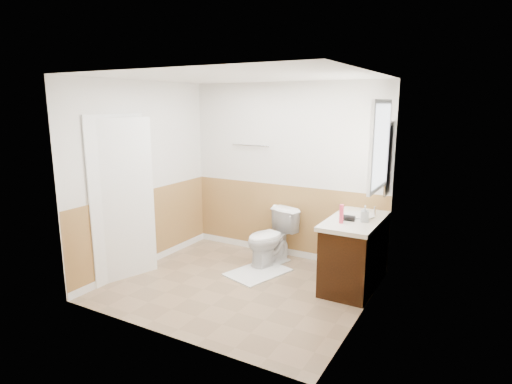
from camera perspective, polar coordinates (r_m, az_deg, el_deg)
The scene contains 32 objects.
floor at distance 5.31m, azimuth -2.32°, elevation -12.63°, with size 3.00×3.00×0.00m, color #8C7051.
ceiling at distance 4.84m, azimuth -2.57°, elevation 15.42°, with size 3.00×3.00×0.00m, color white.
wall_back at distance 6.05m, azimuth 4.04°, elevation 2.82°, with size 3.00×3.00×0.00m, color silver.
wall_front at distance 3.90m, azimuth -12.51°, elevation -2.53°, with size 3.00×3.00×0.00m, color silver.
wall_left at distance 5.84m, azimuth -15.08°, elevation 2.11°, with size 3.00×3.00×0.00m, color silver.
wall_right at distance 4.34m, azimuth 14.67°, elevation -1.17°, with size 3.00×3.00×0.00m, color silver.
wainscot_back at distance 6.20m, azimuth 3.89°, elevation -4.05°, with size 3.00×3.00×0.00m, color #9F743F.
wainscot_front at distance 4.16m, azimuth -11.93°, elevation -12.55°, with size 3.00×3.00×0.00m, color #9F743F.
wainscot_left at distance 6.00m, azimuth -14.61°, elevation -4.98°, with size 2.60×2.60×0.00m, color #9F743F.
wainscot_right at distance 4.57m, azimuth 14.02°, elevation -10.36°, with size 2.60×2.60×0.00m, color #9F743F.
toilet at distance 5.85m, azimuth 2.02°, elevation -6.23°, with size 0.43×0.75×0.77m, color white.
bath_mat at distance 5.67m, azimuth 0.26°, elevation -10.83°, with size 0.55×0.80×0.02m, color white.
vanity_cabinet at distance 5.32m, azimuth 13.17°, elevation -8.24°, with size 0.55×1.10×0.80m, color black.
vanity_knob_left at distance 5.26m, azimuth 9.79°, elevation -6.58°, with size 0.03×0.03×0.03m, color silver.
vanity_knob_right at distance 5.44m, azimuth 10.50°, elevation -5.98°, with size 0.03×0.03×0.03m, color silver.
countertop at distance 5.19m, azimuth 13.29°, elevation -3.81°, with size 0.60×1.15×0.05m, color silver.
sink_basin at distance 5.32m, azimuth 13.86°, elevation -3.07°, with size 0.36×0.36×0.02m, color silver.
faucet at distance 5.26m, azimuth 15.78°, elevation -2.66°, with size 0.02×0.02×0.14m, color silver.
lotion_bottle at distance 4.93m, azimuth 11.50°, elevation -2.93°, with size 0.05×0.05×0.22m, color #DD3955.
soap_dispenser at distance 5.06m, azimuth 14.54°, elevation -2.87°, with size 0.09×0.09×0.19m, color #9CA8B0.
hair_dryer_body at distance 5.07m, azimuth 12.48°, elevation -3.46°, with size 0.07×0.07×0.14m, color black.
hair_dryer_handle at distance 5.09m, azimuth 12.18°, elevation -3.71°, with size 0.03×0.03×0.07m, color black.
mirror_panel at distance 5.35m, azimuth 17.62°, elevation 4.35°, with size 0.02×0.35×0.90m, color silver.
window_frame at distance 4.83m, azimuth 16.44°, elevation 6.05°, with size 0.04×0.80×1.00m, color white.
window_glass at distance 4.83m, azimuth 16.62°, elevation 6.03°, with size 0.01×0.70×0.90m, color white.
door at distance 5.50m, azimuth -17.46°, elevation -1.06°, with size 0.05×0.80×2.04m, color white.
door_frame at distance 5.56m, azimuth -18.01°, elevation -0.87°, with size 0.02×0.92×2.10m, color white.
door_knob at distance 5.70m, azimuth -14.60°, elevation -1.17°, with size 0.06×0.06×0.06m, color silver.
towel_bar at distance 6.21m, azimuth -0.74°, elevation 6.34°, with size 0.02×0.02×0.62m, color silver.
tp_holder_bar at distance 6.14m, azimuth 2.84°, elevation -2.27°, with size 0.02×0.02×0.14m, color silver.
tp_roll at distance 6.14m, azimuth 2.84°, elevation -2.27°, with size 0.11×0.11×0.10m, color white.
tp_sheet at distance 6.17m, azimuth 2.83°, elevation -3.26°, with size 0.10×0.01×0.16m, color white.
Camera 1 is at (2.54, -4.11, 2.21)m, focal length 29.51 mm.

